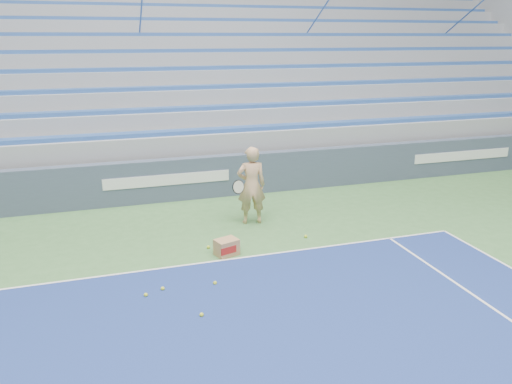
% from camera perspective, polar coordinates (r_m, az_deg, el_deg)
% --- Properties ---
extents(sponsor_barrier, '(30.00, 0.32, 1.10)m').
position_cam_1_polar(sponsor_barrier, '(13.05, -10.12, 1.35)').
color(sponsor_barrier, '#3E4A5E').
rests_on(sponsor_barrier, ground).
extents(bleachers, '(31.00, 9.15, 7.30)m').
position_cam_1_polar(bleachers, '(18.33, -12.89, 11.51)').
color(bleachers, gray).
rests_on(bleachers, ground).
extents(tennis_player, '(0.95, 0.87, 1.78)m').
position_cam_1_polar(tennis_player, '(11.19, -0.54, 0.75)').
color(tennis_player, tan).
rests_on(tennis_player, ground).
extents(ball_box, '(0.50, 0.44, 0.32)m').
position_cam_1_polar(ball_box, '(9.80, -3.38, -6.31)').
color(ball_box, '#A77D51').
rests_on(ball_box, ground).
extents(tennis_ball_0, '(0.07, 0.07, 0.07)m').
position_cam_1_polar(tennis_ball_0, '(10.67, 5.71, -5.06)').
color(tennis_ball_0, '#C9D72C').
rests_on(tennis_ball_0, ground).
extents(tennis_ball_1, '(0.07, 0.07, 0.07)m').
position_cam_1_polar(tennis_ball_1, '(8.68, -10.62, -10.80)').
color(tennis_ball_1, '#C9D72C').
rests_on(tennis_ball_1, ground).
extents(tennis_ball_2, '(0.07, 0.07, 0.07)m').
position_cam_1_polar(tennis_ball_2, '(8.55, -12.48, -11.41)').
color(tennis_ball_2, '#C9D72C').
rests_on(tennis_ball_2, ground).
extents(tennis_ball_3, '(0.07, 0.07, 0.07)m').
position_cam_1_polar(tennis_ball_3, '(7.87, -6.24, -13.77)').
color(tennis_ball_3, '#C9D72C').
rests_on(tennis_ball_3, ground).
extents(tennis_ball_4, '(0.07, 0.07, 0.07)m').
position_cam_1_polar(tennis_ball_4, '(10.14, -5.47, -6.28)').
color(tennis_ball_4, '#C9D72C').
rests_on(tennis_ball_4, ground).
extents(tennis_ball_5, '(0.07, 0.07, 0.07)m').
position_cam_1_polar(tennis_ball_5, '(8.75, -4.71, -10.31)').
color(tennis_ball_5, '#C9D72C').
rests_on(tennis_ball_5, ground).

